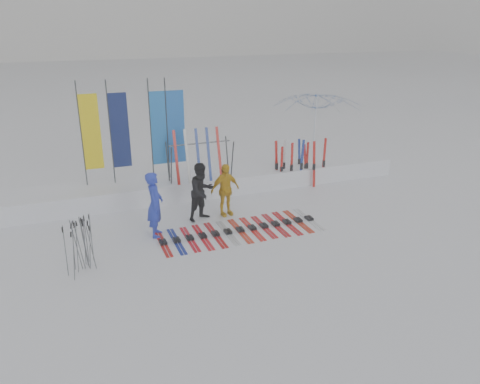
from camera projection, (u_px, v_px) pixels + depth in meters
name	position (u px, v px, depth m)	size (l,w,h in m)	color
ground	(256.00, 251.00, 11.72)	(120.00, 120.00, 0.00)	white
snow_bank	(202.00, 183.00, 15.63)	(14.00, 1.60, 0.60)	white
person_blue	(155.00, 205.00, 12.27)	(0.65, 0.42, 1.77)	#2033BF
person_black	(202.00, 192.00, 13.30)	(0.82, 0.64, 1.69)	black
person_yellow	(225.00, 190.00, 13.62)	(0.92, 0.38, 1.57)	gold
tent_canopy	(316.00, 130.00, 17.70)	(3.25, 3.31, 2.98)	white
ski_row	(241.00, 230.00, 12.81)	(4.45, 1.69, 0.07)	red
pole_cluster	(81.00, 245.00, 10.71)	(0.64, 0.83, 1.25)	#595B60
feather_flags	(136.00, 130.00, 14.43)	(3.14, 0.26, 3.20)	#383A3F
ski_rack	(200.00, 155.00, 14.85)	(2.04, 0.80, 1.23)	#383A3F
upright_skis	(297.00, 164.00, 16.06)	(1.75, 1.02, 1.69)	navy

